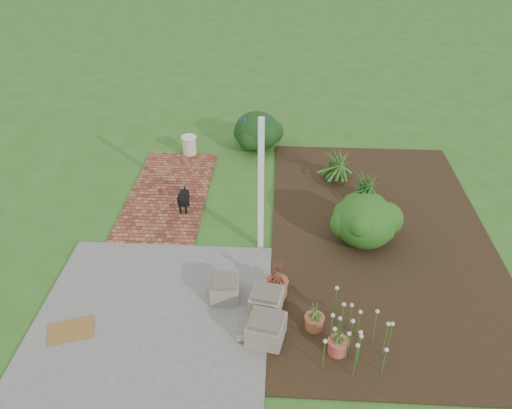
# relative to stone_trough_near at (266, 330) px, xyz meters

# --- Properties ---
(ground) EXTENTS (80.00, 80.00, 0.00)m
(ground) POSITION_rel_stone_trough_near_xyz_m (-0.48, 2.05, -0.21)
(ground) COLOR #335A1C
(ground) RESTS_ON ground
(concrete_patio) EXTENTS (3.50, 3.50, 0.04)m
(concrete_patio) POSITION_rel_stone_trough_near_xyz_m (-1.73, 0.30, -0.19)
(concrete_patio) COLOR #5F5F5C
(concrete_patio) RESTS_ON ground
(brick_path) EXTENTS (1.60, 3.50, 0.04)m
(brick_path) POSITION_rel_stone_trough_near_xyz_m (-2.18, 3.80, -0.19)
(brick_path) COLOR maroon
(brick_path) RESTS_ON ground
(garden_bed) EXTENTS (4.00, 7.00, 0.03)m
(garden_bed) POSITION_rel_stone_trough_near_xyz_m (2.02, 2.55, -0.19)
(garden_bed) COLOR black
(garden_bed) RESTS_ON ground
(veranda_post) EXTENTS (0.10, 0.10, 2.50)m
(veranda_post) POSITION_rel_stone_trough_near_xyz_m (-0.18, 2.15, 1.04)
(veranda_post) COLOR white
(veranda_post) RESTS_ON ground
(stone_trough_near) EXTENTS (0.61, 0.61, 0.34)m
(stone_trough_near) POSITION_rel_stone_trough_near_xyz_m (0.00, 0.00, 0.00)
(stone_trough_near) COLOR gray
(stone_trough_near) RESTS_ON concrete_patio
(stone_trough_mid) EXTENTS (0.55, 0.55, 0.31)m
(stone_trough_mid) POSITION_rel_stone_trough_near_xyz_m (-0.02, 0.57, -0.01)
(stone_trough_mid) COLOR gray
(stone_trough_mid) RESTS_ON concrete_patio
(stone_trough_far) EXTENTS (0.49, 0.49, 0.30)m
(stone_trough_far) POSITION_rel_stone_trough_near_xyz_m (-0.68, 0.81, -0.02)
(stone_trough_far) COLOR #746E57
(stone_trough_far) RESTS_ON concrete_patio
(coir_doormat) EXTENTS (0.75, 0.60, 0.02)m
(coir_doormat) POSITION_rel_stone_trough_near_xyz_m (-2.85, -0.03, -0.16)
(coir_doormat) COLOR brown
(coir_doormat) RESTS_ON concrete_patio
(black_dog) EXTENTS (0.17, 0.56, 0.48)m
(black_dog) POSITION_rel_stone_trough_near_xyz_m (-1.74, 3.14, 0.12)
(black_dog) COLOR black
(black_dog) RESTS_ON brick_path
(cream_ceramic_urn) EXTENTS (0.32, 0.32, 0.43)m
(cream_ceramic_urn) POSITION_rel_stone_trough_near_xyz_m (-2.03, 5.53, 0.05)
(cream_ceramic_urn) COLOR beige
(cream_ceramic_urn) RESTS_ON brick_path
(evergreen_shrub) EXTENTS (1.29, 1.29, 0.94)m
(evergreen_shrub) POSITION_rel_stone_trough_near_xyz_m (1.66, 2.37, 0.29)
(evergreen_shrub) COLOR #1C400E
(evergreen_shrub) RESTS_ON garden_bed
(agapanthus_clump_back) EXTENTS (0.90, 0.90, 0.78)m
(agapanthus_clump_back) POSITION_rel_stone_trough_near_xyz_m (1.85, 3.69, 0.21)
(agapanthus_clump_back) COLOR #0C3D11
(agapanthus_clump_back) RESTS_ON garden_bed
(agapanthus_clump_front) EXTENTS (1.05, 1.05, 0.82)m
(agapanthus_clump_front) POSITION_rel_stone_trough_near_xyz_m (1.33, 4.55, 0.23)
(agapanthus_clump_front) COLOR #193C0D
(agapanthus_clump_front) RESTS_ON garden_bed
(pink_flower_patch) EXTENTS (1.28, 1.28, 0.68)m
(pink_flower_patch) POSITION_rel_stone_trough_near_xyz_m (1.25, -0.09, 0.16)
(pink_flower_patch) COLOR #113D0F
(pink_flower_patch) RESTS_ON garden_bed
(terracotta_pot_bronze) EXTENTS (0.38, 0.38, 0.27)m
(terracotta_pot_bronze) POSITION_rel_stone_trough_near_xyz_m (0.14, 0.93, -0.05)
(terracotta_pot_bronze) COLOR #A14D36
(terracotta_pot_bronze) RESTS_ON garden_bed
(terracotta_pot_small_left) EXTENTS (0.27, 0.27, 0.22)m
(terracotta_pot_small_left) POSITION_rel_stone_trough_near_xyz_m (0.70, 0.24, -0.07)
(terracotta_pot_small_left) COLOR #A35837
(terracotta_pot_small_left) RESTS_ON garden_bed
(terracotta_pot_small_right) EXTENTS (0.34, 0.34, 0.23)m
(terracotta_pot_small_right) POSITION_rel_stone_trough_near_xyz_m (1.00, -0.19, -0.07)
(terracotta_pot_small_right) COLOR #B54A3D
(terracotta_pot_small_right) RESTS_ON garden_bed
(purple_flowering_bush) EXTENTS (1.27, 1.27, 0.93)m
(purple_flowering_bush) POSITION_rel_stone_trough_near_xyz_m (-0.46, 6.00, 0.26)
(purple_flowering_bush) COLOR black
(purple_flowering_bush) RESTS_ON ground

